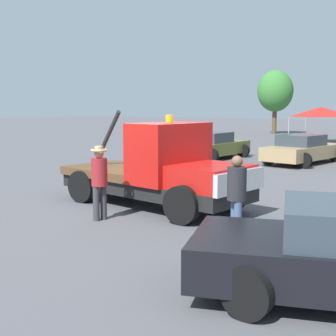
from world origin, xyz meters
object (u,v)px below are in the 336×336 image
object	(u,v)px
tow_truck	(162,172)
canopy_tent_red	(321,112)
person_at_hood	(99,177)
parked_car_tan	(303,150)
person_near_truck	(237,192)
tree_center	(275,91)
parked_car_olive	(211,146)

from	to	relation	value
tow_truck	canopy_tent_red	bearing A→B (deg)	105.20
person_at_hood	parked_car_tan	size ratio (longest dim) A/B	0.36
person_near_truck	tree_center	xyz separation A→B (m)	(-13.68, 33.79, 3.01)
person_near_truck	canopy_tent_red	distance (m)	26.49
parked_car_tan	tow_truck	bearing A→B (deg)	-170.31
person_at_hood	canopy_tent_red	bearing A→B (deg)	-71.81
person_at_hood	tree_center	bearing A→B (deg)	-62.28
parked_car_olive	tree_center	distance (m)	22.74
parked_car_tan	parked_car_olive	bearing A→B (deg)	107.86
person_at_hood	tree_center	xyz separation A→B (m)	(-10.33, 34.12, 2.97)
person_near_truck	parked_car_olive	bearing A→B (deg)	76.35
tow_truck	person_near_truck	size ratio (longest dim) A/B	3.35
person_near_truck	parked_car_olive	size ratio (longest dim) A/B	0.37
person_near_truck	parked_car_olive	world-z (taller)	person_near_truck
tow_truck	person_at_hood	distance (m)	1.95
person_at_hood	tree_center	world-z (taller)	tree_center
tow_truck	parked_car_tan	world-z (taller)	tow_truck
tow_truck	parked_car_olive	world-z (taller)	tow_truck
canopy_tent_red	person_near_truck	bearing A→B (deg)	-75.38
person_near_truck	parked_car_tan	world-z (taller)	person_near_truck
tow_truck	person_near_truck	world-z (taller)	tow_truck
parked_car_olive	canopy_tent_red	bearing A→B (deg)	-3.10
canopy_tent_red	tow_truck	bearing A→B (deg)	-81.25
parked_car_olive	canopy_tent_red	world-z (taller)	canopy_tent_red
person_at_hood	parked_car_olive	world-z (taller)	person_at_hood
person_near_truck	tow_truck	bearing A→B (deg)	105.81
person_at_hood	parked_car_olive	xyz separation A→B (m)	(-4.36, 12.43, -0.37)
person_near_truck	person_at_hood	bearing A→B (deg)	139.38
tow_truck	canopy_tent_red	distance (m)	24.34
canopy_tent_red	parked_car_olive	bearing A→B (deg)	-94.40
person_at_hood	canopy_tent_red	distance (m)	26.18
tree_center	parked_car_olive	bearing A→B (deg)	-74.63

